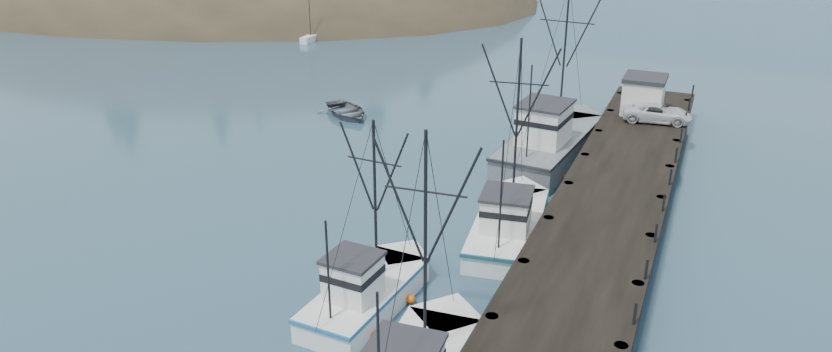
{
  "coord_description": "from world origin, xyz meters",
  "views": [
    {
      "loc": [
        18.47,
        -23.98,
        19.04
      ],
      "look_at": [
        3.27,
        12.38,
        2.5
      ],
      "focal_mm": 32.0,
      "sensor_mm": 36.0,
      "label": 1
    }
  ],
  "objects_px": {
    "pier": "(613,194)",
    "work_vessel": "(551,142)",
    "trawler_far": "(509,223)",
    "motorboat": "(347,116)",
    "pier_shed": "(643,94)",
    "trawler_mid": "(368,291)",
    "pickup_truck": "(657,113)"
  },
  "relations": [
    {
      "from": "pier_shed",
      "to": "trawler_mid",
      "type": "bearing_deg",
      "value": -106.61
    },
    {
      "from": "trawler_mid",
      "to": "pickup_truck",
      "type": "relative_size",
      "value": 1.93
    },
    {
      "from": "pier",
      "to": "pickup_truck",
      "type": "bearing_deg",
      "value": 86.21
    },
    {
      "from": "trawler_mid",
      "to": "work_vessel",
      "type": "distance_m",
      "value": 22.39
    },
    {
      "from": "trawler_far",
      "to": "pier_shed",
      "type": "relative_size",
      "value": 3.51
    },
    {
      "from": "trawler_mid",
      "to": "pickup_truck",
      "type": "height_order",
      "value": "trawler_mid"
    },
    {
      "from": "trawler_far",
      "to": "motorboat",
      "type": "xyz_separation_m",
      "value": [
        -18.33,
        15.66,
        -0.82
      ]
    },
    {
      "from": "motorboat",
      "to": "trawler_far",
      "type": "bearing_deg",
      "value": -91.52
    },
    {
      "from": "trawler_mid",
      "to": "pier_shed",
      "type": "height_order",
      "value": "trawler_mid"
    },
    {
      "from": "trawler_far",
      "to": "work_vessel",
      "type": "bearing_deg",
      "value": 92.72
    },
    {
      "from": "pickup_truck",
      "to": "pier",
      "type": "bearing_deg",
      "value": 169.25
    },
    {
      "from": "trawler_mid",
      "to": "trawler_far",
      "type": "relative_size",
      "value": 0.83
    },
    {
      "from": "pier",
      "to": "trawler_far",
      "type": "distance_m",
      "value": 6.48
    },
    {
      "from": "pier",
      "to": "trawler_far",
      "type": "height_order",
      "value": "trawler_far"
    },
    {
      "from": "pickup_truck",
      "to": "motorboat",
      "type": "distance_m",
      "value": 24.4
    },
    {
      "from": "work_vessel",
      "to": "pickup_truck",
      "type": "height_order",
      "value": "work_vessel"
    },
    {
      "from": "pier",
      "to": "trawler_far",
      "type": "xyz_separation_m",
      "value": [
        -4.95,
        -4.09,
        -0.87
      ]
    },
    {
      "from": "pier",
      "to": "motorboat",
      "type": "bearing_deg",
      "value": 153.58
    },
    {
      "from": "pier",
      "to": "pier_shed",
      "type": "height_order",
      "value": "pier_shed"
    },
    {
      "from": "motorboat",
      "to": "pier_shed",
      "type": "bearing_deg",
      "value": -41.78
    },
    {
      "from": "pickup_truck",
      "to": "motorboat",
      "type": "height_order",
      "value": "pickup_truck"
    },
    {
      "from": "work_vessel",
      "to": "motorboat",
      "type": "bearing_deg",
      "value": 170.41
    },
    {
      "from": "pier",
      "to": "trawler_mid",
      "type": "xyz_separation_m",
      "value": [
        -8.98,
        -13.54,
        -0.87
      ]
    },
    {
      "from": "trawler_far",
      "to": "pier_shed",
      "type": "xyz_separation_m",
      "value": [
        4.57,
        19.38,
        2.6
      ]
    },
    {
      "from": "work_vessel",
      "to": "motorboat",
      "type": "distance_m",
      "value": 18.03
    },
    {
      "from": "pier",
      "to": "work_vessel",
      "type": "distance_m",
      "value": 10.22
    },
    {
      "from": "pier",
      "to": "work_vessel",
      "type": "relative_size",
      "value": 3.05
    },
    {
      "from": "trawler_mid",
      "to": "motorboat",
      "type": "xyz_separation_m",
      "value": [
        -14.3,
        25.11,
        -0.82
      ]
    },
    {
      "from": "trawler_mid",
      "to": "pier_shed",
      "type": "distance_m",
      "value": 30.21
    },
    {
      "from": "pier",
      "to": "pickup_truck",
      "type": "height_order",
      "value": "pickup_truck"
    },
    {
      "from": "pier",
      "to": "trawler_far",
      "type": "bearing_deg",
      "value": -140.43
    },
    {
      "from": "pier_shed",
      "to": "motorboat",
      "type": "height_order",
      "value": "pier_shed"
    }
  ]
}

